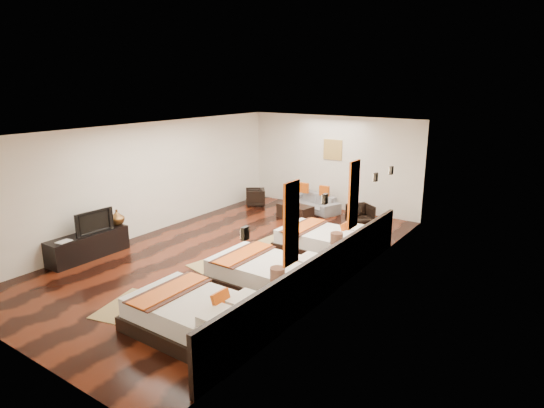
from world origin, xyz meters
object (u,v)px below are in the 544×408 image
Objects in this scene: tv at (92,221)px; armchair_left at (255,197)px; sofa at (314,202)px; nightstand_a at (277,301)px; bed_near at (198,317)px; coffee_table at (295,212)px; bed_mid at (270,274)px; armchair_right at (360,215)px; book at (60,241)px; figurine at (117,217)px; tv_console at (88,245)px; bed_far at (326,242)px; nightstand_b at (336,261)px; table_plant at (296,200)px.

armchair_left is at bearing -1.44° from tv.
nightstand_a is at bearing -45.36° from sofa.
bed_near is 2.19× the size of coffee_table.
bed_mid is 4.68m from armchair_right.
armchair_right is at bearing 17.22° from coffee_table.
bed_near is 7.47× the size of book.
figurine is at bearing 6.66° from tv.
sofa is 1.86m from armchair_left.
book is (-0.05, -0.75, -0.24)m from tv.
book is at bearing -90.00° from tv_console.
armchair_right is at bearing 93.24° from bed_mid.
bed_far is 1.26m from nightstand_b.
nightstand_b is 3.09× the size of book.
nightstand_a is at bearing -7.92° from figurine.
bed_far is 2.76m from coffee_table.
bed_mid is at bearing -76.14° from tv.
tv_console is at bearing -156.11° from nightstand_b.
nightstand_b is at bearing -128.30° from armchair_right.
table_plant is at bearing 133.18° from nightstand_b.
book is (-4.20, 0.33, 0.28)m from bed_near.
nightstand_b is at bearing 76.63° from bed_near.
table_plant is (0.06, -0.04, 0.35)m from coffee_table.
tv is 6.42m from sofa.
table_plant is (2.25, 5.68, -0.01)m from book.
bed_near is 2.45× the size of nightstand_a.
tv is 2.53× the size of figurine.
table_plant is at bearing 118.58° from nightstand_a.
armchair_right is (3.93, 5.64, 0.00)m from tv_console.
nightstand_b is 0.91× the size of coffee_table.
tv is at bearing 179.86° from nightstand_a.
nightstand_a is 1.52× the size of armchair_left.
nightstand_b is (0.75, 1.22, 0.03)m from bed_mid.
bed_mid reaches higher than bed_near.
armchair_left reaches higher than coffee_table.
sofa is (-2.00, 2.95, -0.02)m from bed_far.
nightstand_b reaches higher than armchair_left.
bed_near is 1.04× the size of bed_far.
figurine is at bearing -164.34° from nightstand_b.
nightstand_b is at bearing -53.37° from bed_far.
tv is (-4.89, -2.06, 0.49)m from nightstand_b.
figurine is 5.80m from sofa.
table_plant reaches higher than sofa.
sofa is (-2.75, 3.96, -0.07)m from nightstand_b.
figurine is 1.18× the size of table_plant.
tv_console is (-4.20, -0.97, -0.01)m from bed_mid.
tv is at bearing 165.40° from bed_near.
nightstand_b is 3.03× the size of table_plant.
sofa is 1.13m from table_plant.
nightstand_a is 1.00× the size of tv.
coffee_table is (2.19, 5.10, -0.08)m from tv_console.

